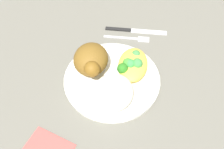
# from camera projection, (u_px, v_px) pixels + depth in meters

# --- Properties ---
(ground_plane) EXTENTS (2.00, 2.00, 0.00)m
(ground_plane) POSITION_uv_depth(u_px,v_px,m) (112.00, 82.00, 0.64)
(ground_plane) COLOR #626157
(plate) EXTENTS (0.25, 0.25, 0.02)m
(plate) POSITION_uv_depth(u_px,v_px,m) (112.00, 79.00, 0.63)
(plate) COLOR white
(plate) RESTS_ON ground_plane
(roasted_chicken) EXTENTS (0.11, 0.09, 0.07)m
(roasted_chicken) POSITION_uv_depth(u_px,v_px,m) (91.00, 60.00, 0.61)
(roasted_chicken) COLOR brown
(roasted_chicken) RESTS_ON plate
(rice_pile) EXTENTS (0.11, 0.10, 0.04)m
(rice_pile) POSITION_uv_depth(u_px,v_px,m) (113.00, 92.00, 0.57)
(rice_pile) COLOR white
(rice_pile) RESTS_ON plate
(mac_cheese_with_broccoli) EXTENTS (0.12, 0.08, 0.04)m
(mac_cheese_with_broccoli) POSITION_uv_depth(u_px,v_px,m) (132.00, 64.00, 0.63)
(mac_cheese_with_broccoli) COLOR yellow
(mac_cheese_with_broccoli) RESTS_ON plate
(fork) EXTENTS (0.02, 0.14, 0.01)m
(fork) POSITION_uv_depth(u_px,v_px,m) (129.00, 38.00, 0.74)
(fork) COLOR #B2B2B7
(fork) RESTS_ON ground_plane
(knife) EXTENTS (0.03, 0.19, 0.01)m
(knife) POSITION_uv_depth(u_px,v_px,m) (131.00, 30.00, 0.76)
(knife) COLOR black
(knife) RESTS_ON ground_plane
(napkin) EXTENTS (0.10, 0.12, 0.00)m
(napkin) POSITION_uv_depth(u_px,v_px,m) (48.00, 149.00, 0.53)
(napkin) COLOR #DB4C47
(napkin) RESTS_ON ground_plane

